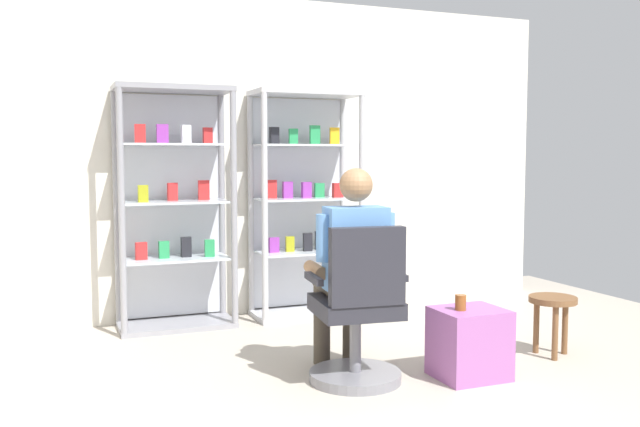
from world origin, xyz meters
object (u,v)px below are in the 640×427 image
object	(u,v)px
display_cabinet_left	(174,206)
wooden_stool	(553,308)
office_chair	(358,319)
seated_shopkeeper	(350,262)
display_cabinet_right	(303,203)
tea_glass	(461,302)
storage_crate	(469,343)

from	to	relation	value
display_cabinet_left	wooden_stool	xyz separation A→B (m)	(2.24, -1.80, -0.64)
display_cabinet_left	office_chair	bearing A→B (deg)	-67.48
office_chair	seated_shopkeeper	bearing A→B (deg)	83.61
display_cabinet_left	display_cabinet_right	size ratio (longest dim) A/B	1.00
seated_shopkeeper	tea_glass	distance (m)	0.71
display_cabinet_right	storage_crate	size ratio (longest dim) A/B	4.44
tea_glass	wooden_stool	world-z (taller)	tea_glass
display_cabinet_right	display_cabinet_left	bearing A→B (deg)	-179.98
office_chair	wooden_stool	world-z (taller)	office_chair
seated_shopkeeper	office_chair	bearing A→B (deg)	-96.39
seated_shopkeeper	storage_crate	world-z (taller)	seated_shopkeeper
display_cabinet_right	wooden_stool	distance (m)	2.22
display_cabinet_left	seated_shopkeeper	world-z (taller)	display_cabinet_left
display_cabinet_left	display_cabinet_right	bearing A→B (deg)	0.02
display_cabinet_right	seated_shopkeeper	world-z (taller)	display_cabinet_right
display_cabinet_left	storage_crate	xyz separation A→B (m)	(1.45, -1.99, -0.75)
display_cabinet_right	seated_shopkeeper	distance (m)	1.73
display_cabinet_right	office_chair	world-z (taller)	display_cabinet_right
storage_crate	seated_shopkeeper	bearing A→B (deg)	155.57
office_chair	storage_crate	size ratio (longest dim) A/B	2.24
tea_glass	wooden_stool	distance (m)	0.90
wooden_stool	office_chair	bearing A→B (deg)	-178.17
seated_shopkeeper	wooden_stool	world-z (taller)	seated_shopkeeper
seated_shopkeeper	wooden_stool	bearing A→B (deg)	-4.52
office_chair	storage_crate	bearing A→B (deg)	-11.61
display_cabinet_left	seated_shopkeeper	distance (m)	1.87
seated_shopkeeper	display_cabinet_left	bearing A→B (deg)	114.96
tea_glass	wooden_stool	xyz separation A→B (m)	(0.86, 0.19, -0.15)
storage_crate	office_chair	bearing A→B (deg)	168.39
wooden_stool	display_cabinet_right	bearing A→B (deg)	122.40
office_chair	wooden_stool	distance (m)	1.48
office_chair	storage_crate	world-z (taller)	office_chair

